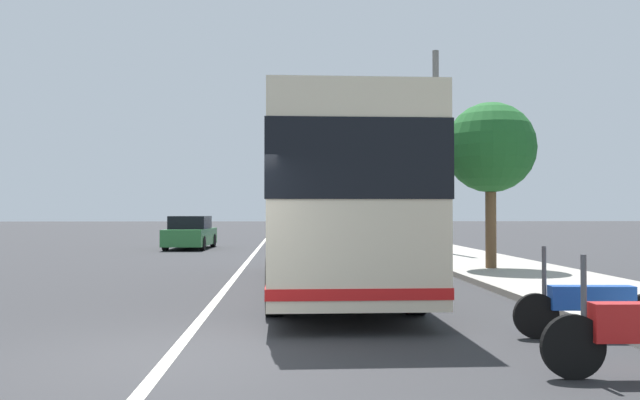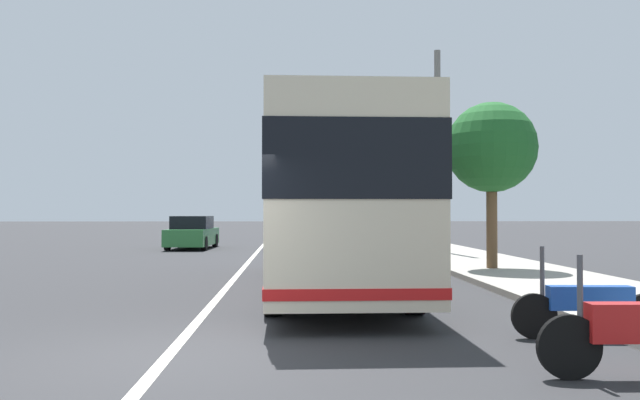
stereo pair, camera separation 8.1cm
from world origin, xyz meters
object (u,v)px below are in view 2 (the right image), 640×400
(car_oncoming, at_px, (192,233))
(utility_pole, at_px, (438,152))
(coach_bus, at_px, (329,198))
(car_ahead_same_lane, at_px, (303,227))
(roadside_tree_mid_block, at_px, (491,148))
(motorcycle_far_end, at_px, (589,305))

(car_oncoming, distance_m, utility_pole, 12.06)
(coach_bus, xyz_separation_m, car_ahead_same_lane, (28.20, 0.11, -1.33))
(roadside_tree_mid_block, xyz_separation_m, utility_pole, (7.56, -0.19, 0.59))
(car_ahead_same_lane, height_order, roadside_tree_mid_block, roadside_tree_mid_block)
(coach_bus, height_order, car_oncoming, coach_bus)
(motorcycle_far_end, bearing_deg, car_ahead_same_lane, -80.77)
(motorcycle_far_end, height_order, utility_pole, utility_pole)
(car_oncoming, relative_size, utility_pole, 0.55)
(motorcycle_far_end, bearing_deg, roadside_tree_mid_block, -96.17)
(coach_bus, relative_size, car_ahead_same_lane, 2.51)
(coach_bus, relative_size, utility_pole, 1.39)
(car_oncoming, height_order, car_ahead_same_lane, car_oncoming)
(coach_bus, distance_m, roadside_tree_mid_block, 6.18)
(car_oncoming, relative_size, roadside_tree_mid_block, 0.94)
(coach_bus, relative_size, motorcycle_far_end, 5.38)
(motorcycle_far_end, distance_m, utility_pole, 17.43)
(coach_bus, distance_m, motorcycle_far_end, 6.81)
(coach_bus, relative_size, car_oncoming, 2.51)
(coach_bus, height_order, motorcycle_far_end, coach_bus)
(coach_bus, distance_m, car_oncoming, 16.96)
(motorcycle_far_end, distance_m, car_ahead_same_lane, 34.18)
(coach_bus, xyz_separation_m, motorcycle_far_end, (-5.81, -3.19, -1.56))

